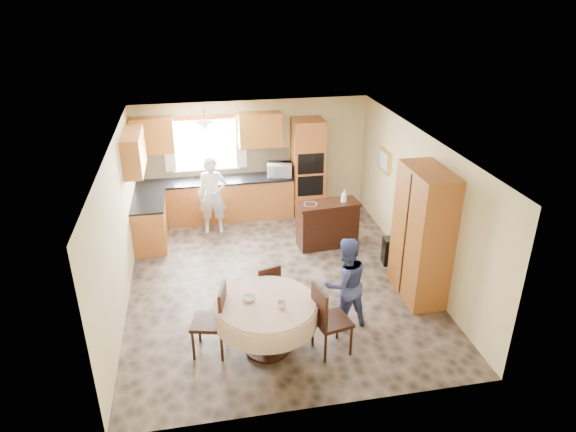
{
  "coord_description": "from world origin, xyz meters",
  "views": [
    {
      "loc": [
        -1.24,
        -7.58,
        4.82
      ],
      "look_at": [
        0.26,
        0.3,
        1.07
      ],
      "focal_mm": 32.0,
      "sensor_mm": 36.0,
      "label": 1
    }
  ],
  "objects_px": {
    "oven_tower": "(307,167)",
    "chair_left": "(215,317)",
    "dining_table": "(267,313)",
    "chair_back": "(267,287)",
    "sideboard": "(327,226)",
    "cupboard": "(422,235)",
    "chair_right": "(327,317)",
    "person_dining": "(345,283)",
    "person_sink": "(213,196)"
  },
  "relations": [
    {
      "from": "chair_left",
      "to": "person_dining",
      "type": "distance_m",
      "value": 1.96
    },
    {
      "from": "chair_left",
      "to": "sideboard",
      "type": "bearing_deg",
      "value": 153.89
    },
    {
      "from": "person_sink",
      "to": "chair_left",
      "type": "bearing_deg",
      "value": -88.67
    },
    {
      "from": "cupboard",
      "to": "person_dining",
      "type": "height_order",
      "value": "cupboard"
    },
    {
      "from": "cupboard",
      "to": "person_dining",
      "type": "relative_size",
      "value": 1.51
    },
    {
      "from": "oven_tower",
      "to": "chair_right",
      "type": "bearing_deg",
      "value": -99.49
    },
    {
      "from": "cupboard",
      "to": "chair_back",
      "type": "xyz_separation_m",
      "value": [
        -2.53,
        -0.12,
        -0.6
      ]
    },
    {
      "from": "sideboard",
      "to": "cupboard",
      "type": "distance_m",
      "value": 2.28
    },
    {
      "from": "cupboard",
      "to": "chair_left",
      "type": "distance_m",
      "value": 3.51
    },
    {
      "from": "oven_tower",
      "to": "person_sink",
      "type": "bearing_deg",
      "value": -164.48
    },
    {
      "from": "oven_tower",
      "to": "person_sink",
      "type": "relative_size",
      "value": 1.32
    },
    {
      "from": "chair_left",
      "to": "chair_right",
      "type": "relative_size",
      "value": 0.99
    },
    {
      "from": "chair_left",
      "to": "chair_back",
      "type": "xyz_separation_m",
      "value": [
        0.84,
        0.74,
        -0.09
      ]
    },
    {
      "from": "oven_tower",
      "to": "chair_left",
      "type": "distance_m",
      "value": 4.99
    },
    {
      "from": "dining_table",
      "to": "chair_left",
      "type": "bearing_deg",
      "value": 171.79
    },
    {
      "from": "oven_tower",
      "to": "chair_back",
      "type": "distance_m",
      "value": 3.98
    },
    {
      "from": "sideboard",
      "to": "chair_right",
      "type": "distance_m",
      "value": 3.19
    },
    {
      "from": "sideboard",
      "to": "chair_left",
      "type": "distance_m",
      "value": 3.63
    },
    {
      "from": "cupboard",
      "to": "sideboard",
      "type": "bearing_deg",
      "value": 118.18
    },
    {
      "from": "chair_right",
      "to": "person_dining",
      "type": "bearing_deg",
      "value": -48.77
    },
    {
      "from": "chair_right",
      "to": "cupboard",
      "type": "bearing_deg",
      "value": -70.22
    },
    {
      "from": "sideboard",
      "to": "dining_table",
      "type": "distance_m",
      "value": 3.32
    },
    {
      "from": "chair_right",
      "to": "person_sink",
      "type": "distance_m",
      "value": 4.33
    },
    {
      "from": "oven_tower",
      "to": "cupboard",
      "type": "distance_m",
      "value": 3.7
    },
    {
      "from": "person_sink",
      "to": "person_dining",
      "type": "relative_size",
      "value": 1.1
    },
    {
      "from": "chair_left",
      "to": "chair_back",
      "type": "bearing_deg",
      "value": 145.44
    },
    {
      "from": "dining_table",
      "to": "chair_right",
      "type": "height_order",
      "value": "chair_right"
    },
    {
      "from": "cupboard",
      "to": "dining_table",
      "type": "relative_size",
      "value": 1.55
    },
    {
      "from": "chair_right",
      "to": "person_dining",
      "type": "xyz_separation_m",
      "value": [
        0.42,
        0.57,
        0.13
      ]
    },
    {
      "from": "sideboard",
      "to": "oven_tower",
      "type": "bearing_deg",
      "value": 86.35
    },
    {
      "from": "cupboard",
      "to": "chair_back",
      "type": "relative_size",
      "value": 2.46
    },
    {
      "from": "sideboard",
      "to": "person_dining",
      "type": "distance_m",
      "value": 2.56
    },
    {
      "from": "dining_table",
      "to": "chair_back",
      "type": "distance_m",
      "value": 0.86
    },
    {
      "from": "sideboard",
      "to": "cupboard",
      "type": "relative_size",
      "value": 0.55
    },
    {
      "from": "oven_tower",
      "to": "sideboard",
      "type": "bearing_deg",
      "value": -88.59
    },
    {
      "from": "oven_tower",
      "to": "person_dining",
      "type": "height_order",
      "value": "oven_tower"
    },
    {
      "from": "chair_right",
      "to": "oven_tower",
      "type": "bearing_deg",
      "value": -21.65
    },
    {
      "from": "dining_table",
      "to": "chair_right",
      "type": "xyz_separation_m",
      "value": [
        0.81,
        -0.2,
        -0.04
      ]
    },
    {
      "from": "cupboard",
      "to": "chair_back",
      "type": "bearing_deg",
      "value": -177.34
    },
    {
      "from": "cupboard",
      "to": "dining_table",
      "type": "height_order",
      "value": "cupboard"
    },
    {
      "from": "chair_left",
      "to": "chair_back",
      "type": "height_order",
      "value": "chair_left"
    },
    {
      "from": "oven_tower",
      "to": "cupboard",
      "type": "height_order",
      "value": "cupboard"
    },
    {
      "from": "oven_tower",
      "to": "chair_left",
      "type": "xyz_separation_m",
      "value": [
        -2.29,
        -4.4,
        -0.47
      ]
    },
    {
      "from": "sideboard",
      "to": "dining_table",
      "type": "relative_size",
      "value": 0.85
    },
    {
      "from": "chair_back",
      "to": "chair_right",
      "type": "distance_m",
      "value": 1.24
    },
    {
      "from": "chair_right",
      "to": "chair_left",
      "type": "bearing_deg",
      "value": 66.68
    },
    {
      "from": "chair_back",
      "to": "person_sink",
      "type": "relative_size",
      "value": 0.56
    },
    {
      "from": "oven_tower",
      "to": "person_dining",
      "type": "bearing_deg",
      "value": -95.02
    },
    {
      "from": "cupboard",
      "to": "chair_back",
      "type": "distance_m",
      "value": 2.6
    },
    {
      "from": "sideboard",
      "to": "chair_left",
      "type": "relative_size",
      "value": 1.13
    }
  ]
}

